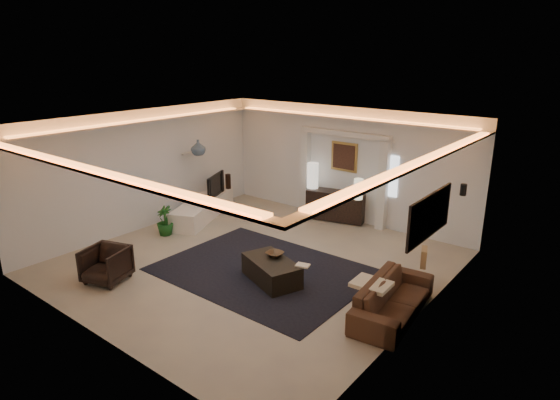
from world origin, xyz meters
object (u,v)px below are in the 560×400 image
Objects in this scene: sofa at (393,299)px; coffee_table at (272,271)px; console at (336,205)px; armchair at (106,265)px.

sofa is 2.36m from coffee_table.
sofa is at bearing -59.68° from console.
console reaches higher than armchair.
console reaches higher than coffee_table.
coffee_table is at bearing -90.00° from console.
console is 0.74× the size of sofa.
console is 5.84m from armchair.
sofa is 2.71× the size of armchair.
armchair is at bearing -119.03° from console.
console is at bearing 56.25° from armchair.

